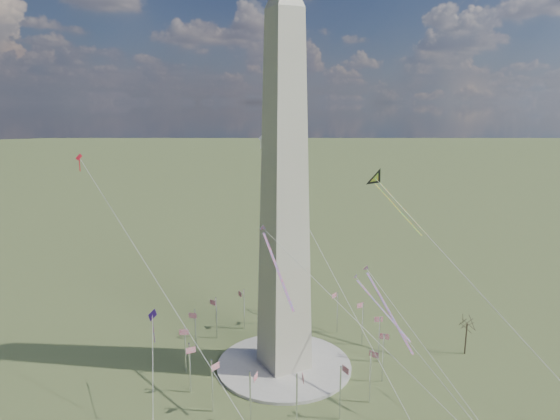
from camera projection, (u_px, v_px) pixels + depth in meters
name	position (u px, v px, depth m)	size (l,w,h in m)	color
ground	(284.00, 366.00, 134.16)	(2000.00, 2000.00, 0.00)	#465B2D
plaza	(284.00, 365.00, 134.08)	(36.00, 36.00, 0.80)	#B3AEA4
washington_monument	(284.00, 191.00, 124.05)	(15.56, 15.56, 100.00)	#BCB09D
flagpole_ring	(284.00, 341.00, 132.63)	(54.40, 54.40, 13.00)	white
tree_near	(467.00, 322.00, 138.86)	(7.80, 7.80, 13.66)	#3F3326
kite_delta_black	(378.00, 182.00, 155.76)	(8.89, 21.91, 17.89)	black
kite_diamond_purple	(153.00, 319.00, 119.21)	(1.61, 2.91, 9.11)	#351769
kite_streamer_left	(381.00, 297.00, 120.66)	(3.59, 21.17, 14.54)	red
kite_streamer_mid	(273.00, 256.00, 115.31)	(4.09, 20.83, 14.33)	red
kite_streamer_right	(374.00, 299.00, 146.46)	(5.79, 20.89, 14.51)	red
kite_small_red	(79.00, 159.00, 138.45)	(1.72, 1.75, 5.02)	red
kite_small_white	(261.00, 139.00, 161.42)	(1.23, 1.97, 4.45)	silver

